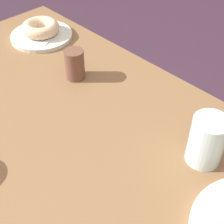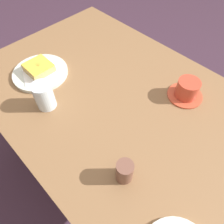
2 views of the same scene
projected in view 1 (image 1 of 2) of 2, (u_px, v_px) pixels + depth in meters
name	position (u px, v px, depth m)	size (l,w,h in m)	color
table	(65.00, 185.00, 0.72)	(1.30, 0.83, 0.71)	brown
plate_sugar_ring	(42.00, 36.00, 1.05)	(0.20, 0.20, 0.01)	silver
napkin_sugar_ring	(41.00, 33.00, 1.05)	(0.11, 0.11, 0.00)	white
donut_sugar_ring	(40.00, 28.00, 1.04)	(0.12, 0.12, 0.04)	beige
water_glass	(207.00, 141.00, 0.65)	(0.07, 0.07, 0.11)	silver
sugar_jar	(75.00, 64.00, 0.87)	(0.05, 0.05, 0.08)	brown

